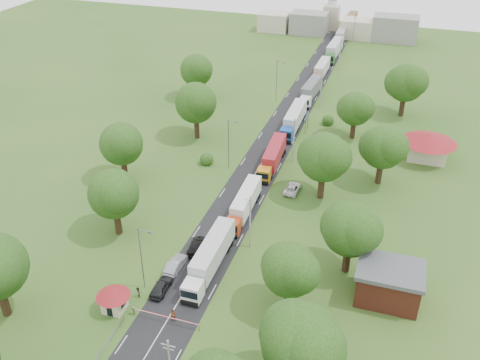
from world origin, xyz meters
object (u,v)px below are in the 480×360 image
at_px(guard_booth, 113,297).
at_px(truck_0, 210,257).
at_px(car_lane_front, 161,287).
at_px(info_sign, 307,119).
at_px(car_lane_mid, 176,264).
at_px(pedestrian_near, 173,316).
at_px(boom_barrier, 156,315).

height_order(guard_booth, truck_0, truck_0).
bearing_deg(truck_0, car_lane_front, -127.17).
relative_size(guard_booth, truck_0, 0.29).
bearing_deg(truck_0, info_sign, 85.94).
bearing_deg(truck_0, guard_booth, -128.46).
xyz_separation_m(car_lane_mid, pedestrian_near, (3.81, -9.35, 0.07)).
distance_m(truck_0, car_lane_front, 7.98).
xyz_separation_m(guard_booth, car_lane_front, (4.20, 5.00, -1.37)).
relative_size(guard_booth, car_lane_mid, 0.89).
relative_size(car_lane_mid, pedestrian_near, 2.78).
height_order(car_lane_mid, pedestrian_near, pedestrian_near).
bearing_deg(guard_booth, boom_barrier, 0.01).
relative_size(guard_booth, car_lane_front, 0.95).
height_order(boom_barrier, truck_0, truck_0).
bearing_deg(info_sign, guard_booth, -101.68).
height_order(car_lane_front, car_lane_mid, car_lane_mid).
bearing_deg(boom_barrier, car_lane_front, 108.19).
height_order(truck_0, car_lane_front, truck_0).
xyz_separation_m(truck_0, pedestrian_near, (-0.93, -10.75, -1.35)).
bearing_deg(info_sign, car_lane_mid, -99.29).
xyz_separation_m(car_lane_front, pedestrian_near, (3.81, -4.50, 0.09)).
relative_size(truck_0, car_lane_front, 3.26).
bearing_deg(car_lane_mid, guard_booth, 68.76).
distance_m(boom_barrier, car_lane_mid, 9.98).
xyz_separation_m(truck_0, car_lane_mid, (-4.74, -1.41, -1.42)).
relative_size(guard_booth, info_sign, 1.07).
distance_m(truck_0, car_lane_mid, 5.14).
height_order(info_sign, pedestrian_near, info_sign).
bearing_deg(pedestrian_near, info_sign, 75.30).
bearing_deg(pedestrian_near, car_lane_front, 119.77).
relative_size(boom_barrier, guard_booth, 2.10).
height_order(boom_barrier, car_lane_front, car_lane_front).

